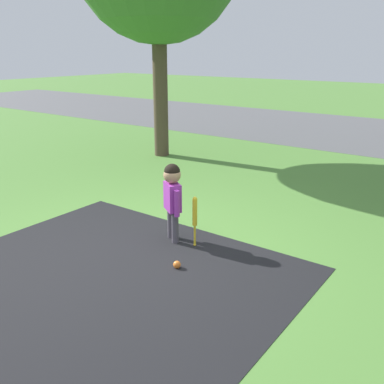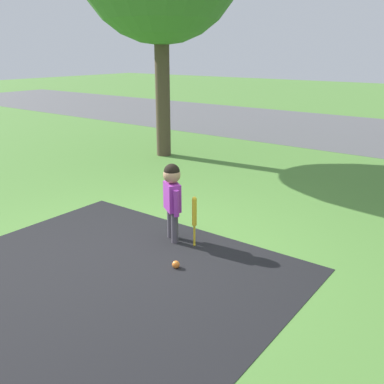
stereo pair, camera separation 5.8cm
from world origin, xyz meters
name	(u,v)px [view 1 (the left image)]	position (x,y,z in m)	size (l,w,h in m)	color
ground_plane	(138,254)	(0.00, 0.00, 0.00)	(60.00, 60.00, 0.00)	#518438
street_strip	(366,133)	(0.00, 9.54, 0.00)	(40.00, 6.00, 0.01)	#59595B
child	(172,192)	(0.09, 0.54, 0.64)	(0.35, 0.27, 0.98)	#4C4751
baseball_bat	(195,214)	(0.41, 0.57, 0.41)	(0.06, 0.06, 0.63)	yellow
sports_ball	(177,264)	(0.58, 0.00, 0.04)	(0.08, 0.08, 0.08)	orange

